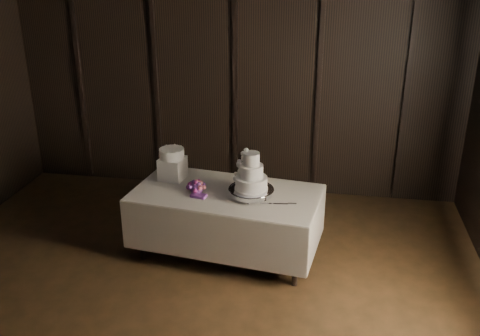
# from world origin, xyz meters

# --- Properties ---
(room) EXTENTS (6.08, 7.08, 3.08)m
(room) POSITION_xyz_m (0.00, 0.00, 1.50)
(room) COLOR black
(room) RESTS_ON ground
(display_table) EXTENTS (2.11, 1.29, 0.76)m
(display_table) POSITION_xyz_m (0.22, 1.70, 0.42)
(display_table) COLOR beige
(display_table) RESTS_ON ground
(cake_stand) EXTENTS (0.56, 0.56, 0.09)m
(cake_stand) POSITION_xyz_m (0.50, 1.63, 0.81)
(cake_stand) COLOR silver
(cake_stand) RESTS_ON display_table
(wedding_cake) EXTENTS (0.39, 0.34, 0.40)m
(wedding_cake) POSITION_xyz_m (0.47, 1.61, 1.01)
(wedding_cake) COLOR white
(wedding_cake) RESTS_ON cake_stand
(bouquet) EXTENTS (0.33, 0.41, 0.17)m
(bouquet) POSITION_xyz_m (-0.09, 1.65, 0.82)
(bouquet) COLOR #E16570
(bouquet) RESTS_ON display_table
(box_pedestal) EXTENTS (0.30, 0.30, 0.25)m
(box_pedestal) POSITION_xyz_m (-0.44, 1.95, 0.89)
(box_pedestal) COLOR white
(box_pedestal) RESTS_ON display_table
(small_cake) EXTENTS (0.35, 0.35, 0.11)m
(small_cake) POSITION_xyz_m (-0.44, 1.95, 1.07)
(small_cake) COLOR white
(small_cake) RESTS_ON box_pedestal
(cake_knife) EXTENTS (0.37, 0.06, 0.01)m
(cake_knife) POSITION_xyz_m (0.76, 1.49, 0.77)
(cake_knife) COLOR silver
(cake_knife) RESTS_ON display_table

